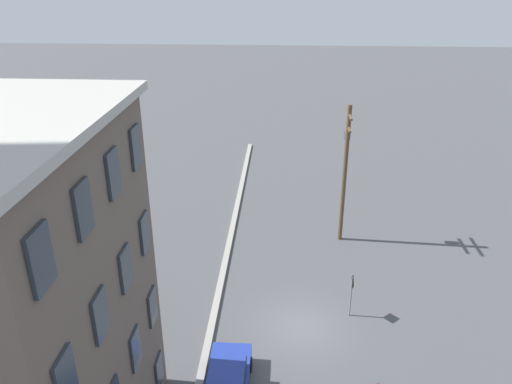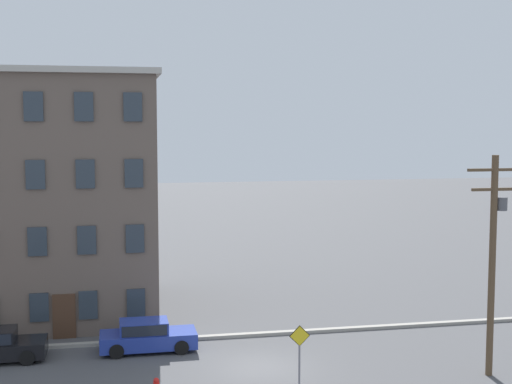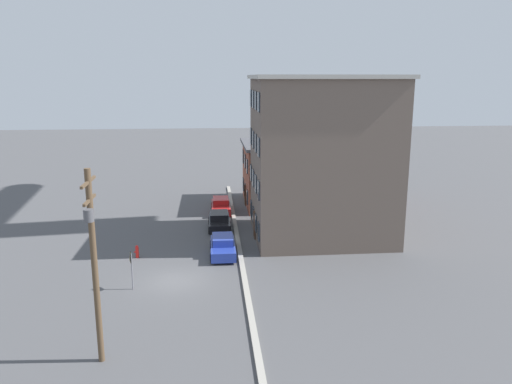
{
  "view_description": "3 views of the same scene",
  "coord_description": "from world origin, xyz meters",
  "px_view_note": "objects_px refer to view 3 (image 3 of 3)",
  "views": [
    {
      "loc": [
        -20.36,
        1.07,
        16.67
      ],
      "look_at": [
        0.87,
        2.31,
        7.06
      ],
      "focal_mm": 35.0,
      "sensor_mm": 36.0,
      "label": 1
    },
    {
      "loc": [
        -6.07,
        -29.2,
        10.37
      ],
      "look_at": [
        0.63,
        3.97,
        7.21
      ],
      "focal_mm": 50.0,
      "sensor_mm": 36.0,
      "label": 2
    },
    {
      "loc": [
        30.79,
        2.47,
        13.0
      ],
      "look_at": [
        1.04,
        5.19,
        6.1
      ],
      "focal_mm": 35.0,
      "sensor_mm": 36.0,
      "label": 3
    }
  ],
  "objects_px": {
    "utility_pole": "(94,257)",
    "fire_hydrant": "(137,251)",
    "car_blue": "(223,245)",
    "caution_sign": "(131,264)",
    "car_black": "(219,220)",
    "car_red": "(221,205)"
  },
  "relations": [
    {
      "from": "caution_sign",
      "to": "fire_hydrant",
      "type": "height_order",
      "value": "caution_sign"
    },
    {
      "from": "car_black",
      "to": "car_blue",
      "type": "bearing_deg",
      "value": 1.12
    },
    {
      "from": "fire_hydrant",
      "to": "car_red",
      "type": "bearing_deg",
      "value": 151.99
    },
    {
      "from": "car_blue",
      "to": "caution_sign",
      "type": "distance_m",
      "value": 8.21
    },
    {
      "from": "car_blue",
      "to": "caution_sign",
      "type": "bearing_deg",
      "value": -45.36
    },
    {
      "from": "car_red",
      "to": "utility_pole",
      "type": "height_order",
      "value": "utility_pole"
    },
    {
      "from": "car_red",
      "to": "utility_pole",
      "type": "bearing_deg",
      "value": -13.41
    },
    {
      "from": "fire_hydrant",
      "to": "car_black",
      "type": "bearing_deg",
      "value": 137.65
    },
    {
      "from": "caution_sign",
      "to": "utility_pole",
      "type": "bearing_deg",
      "value": -1.73
    },
    {
      "from": "caution_sign",
      "to": "fire_hydrant",
      "type": "distance_m",
      "value": 5.82
    },
    {
      "from": "caution_sign",
      "to": "utility_pole",
      "type": "relative_size",
      "value": 0.27
    },
    {
      "from": "fire_hydrant",
      "to": "car_blue",
      "type": "bearing_deg",
      "value": 90.54
    },
    {
      "from": "car_blue",
      "to": "caution_sign",
      "type": "xyz_separation_m",
      "value": [
        5.74,
        -5.81,
        0.91
      ]
    },
    {
      "from": "car_black",
      "to": "car_blue",
      "type": "height_order",
      "value": "same"
    },
    {
      "from": "car_black",
      "to": "car_blue",
      "type": "xyz_separation_m",
      "value": [
        6.72,
        0.13,
        0.0
      ]
    },
    {
      "from": "car_red",
      "to": "utility_pole",
      "type": "xyz_separation_m",
      "value": [
        25.91,
        -6.18,
        4.41
      ]
    },
    {
      "from": "car_black",
      "to": "caution_sign",
      "type": "distance_m",
      "value": 13.71
    },
    {
      "from": "car_red",
      "to": "car_blue",
      "type": "relative_size",
      "value": 1.0
    },
    {
      "from": "utility_pole",
      "to": "fire_hydrant",
      "type": "bearing_deg",
      "value": -178.95
    },
    {
      "from": "caution_sign",
      "to": "utility_pole",
      "type": "xyz_separation_m",
      "value": [
        8.14,
        -0.25,
        3.5
      ]
    },
    {
      "from": "car_blue",
      "to": "utility_pole",
      "type": "xyz_separation_m",
      "value": [
        13.88,
        -6.05,
        4.41
      ]
    },
    {
      "from": "car_red",
      "to": "car_blue",
      "type": "xyz_separation_m",
      "value": [
        12.03,
        -0.13,
        0.0
      ]
    }
  ]
}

